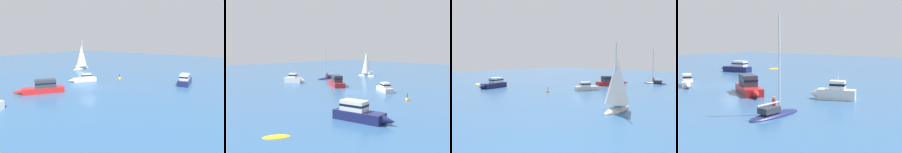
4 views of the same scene
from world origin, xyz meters
TOP-DOWN VIEW (x-y plane):
  - ground_plane at (0.00, 0.00)m, footprint 160.00×160.00m
  - cabin_cruiser at (-4.67, 3.42)m, footprint 3.87×5.39m
  - powerboat at (-0.19, -16.76)m, footprint 2.92×4.95m
  - motor_cruiser at (12.40, 13.20)m, footprint 2.92×6.96m
  - yacht at (-9.74, -17.16)m, footprint 5.64×1.50m
  - powerboat_1 at (-3.36, -7.23)m, footprint 5.23×7.58m
  - skiff at (21.49, 11.86)m, footprint 2.62×2.16m
  - channel_buoy at (-0.90, 10.42)m, footprint 0.65×0.65m

SIDE VIEW (x-z plane):
  - ground_plane at x=0.00m, z-range 0.00..0.00m
  - skiff at x=21.49m, z-range -0.16..0.16m
  - channel_buoy at x=-0.90m, z-range -0.62..0.63m
  - yacht at x=-9.74m, z-range -4.11..4.53m
  - cabin_cruiser at x=-4.67m, z-range -0.19..1.42m
  - powerboat at x=-0.19m, z-range -0.66..2.19m
  - motor_cruiser at x=12.40m, z-range -0.21..1.89m
  - powerboat_1 at x=-3.36m, z-range -0.22..1.93m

